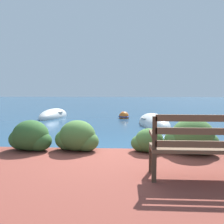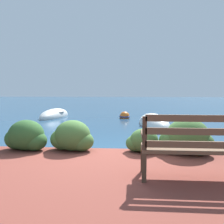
{
  "view_description": "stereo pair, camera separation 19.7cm",
  "coord_description": "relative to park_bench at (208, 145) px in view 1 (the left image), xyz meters",
  "views": [
    {
      "loc": [
        0.37,
        -5.21,
        1.49
      ],
      "look_at": [
        -0.24,
        5.31,
        0.5
      ],
      "focal_mm": 40.0,
      "sensor_mm": 36.0,
      "label": 1
    },
    {
      "loc": [
        0.57,
        -5.19,
        1.49
      ],
      "look_at": [
        -0.24,
        5.31,
        0.5
      ],
      "focal_mm": 40.0,
      "sensor_mm": 36.0,
      "label": 2
    }
  ],
  "objects": [
    {
      "name": "hedge_clump_right",
      "position": [
        -0.69,
        1.47,
        -0.28
      ],
      "size": [
        0.7,
        0.51,
        0.48
      ],
      "color": "#426B33",
      "rests_on": "patio_terrace"
    },
    {
      "name": "hedge_clump_centre",
      "position": [
        -2.15,
        1.5,
        -0.21
      ],
      "size": [
        0.92,
        0.66,
        0.63
      ],
      "color": "#426B33",
      "rests_on": "patio_terrace"
    },
    {
      "name": "ground_plane",
      "position": [
        -1.51,
        1.73,
        -0.71
      ],
      "size": [
        80.0,
        80.0,
        0.0
      ],
      "color": "navy"
    },
    {
      "name": "hedge_clump_far_right",
      "position": [
        0.13,
        1.38,
        -0.18
      ],
      "size": [
        1.03,
        0.74,
        0.7
      ],
      "color": "#426B33",
      "rests_on": "patio_terrace"
    },
    {
      "name": "park_bench",
      "position": [
        0.0,
        0.0,
        0.0
      ],
      "size": [
        1.59,
        0.48,
        0.93
      ],
      "rotation": [
        0.0,
        0.0,
        -0.05
      ],
      "color": "#433123",
      "rests_on": "patio_terrace"
    },
    {
      "name": "rowboat_mid",
      "position": [
        -4.95,
        9.27,
        -0.64
      ],
      "size": [
        1.29,
        2.94,
        0.79
      ],
      "rotation": [
        0.0,
        0.0,
        1.45
      ],
      "color": "silver",
      "rests_on": "ground_plane"
    },
    {
      "name": "hedge_clump_left",
      "position": [
        -3.11,
        1.46,
        -0.21
      ],
      "size": [
        0.92,
        0.66,
        0.63
      ],
      "color": "#2D5628",
      "rests_on": "patio_terrace"
    },
    {
      "name": "mooring_buoy",
      "position": [
        -1.26,
        9.05,
        -0.62
      ],
      "size": [
        0.55,
        0.55,
        0.5
      ],
      "color": "orange",
      "rests_on": "ground_plane"
    },
    {
      "name": "rowboat_nearest",
      "position": [
        -0.03,
        6.63,
        -0.64
      ],
      "size": [
        1.48,
        3.01,
        0.83
      ],
      "rotation": [
        0.0,
        0.0,
        1.73
      ],
      "color": "silver",
      "rests_on": "ground_plane"
    }
  ]
}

